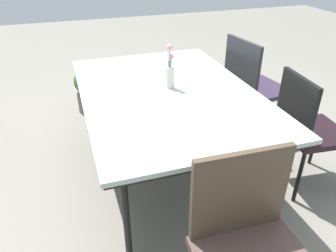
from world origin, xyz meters
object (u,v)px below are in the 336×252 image
Objects in this scene: dining_table at (168,96)px; flower_vase at (170,71)px; chair_end_left at (252,245)px; potted_plant at (89,89)px; chair_near_left at (307,126)px; chair_near_right at (252,83)px.

dining_table is 5.48× the size of flower_vase.
chair_end_left is 2.91× the size of flower_vase.
chair_end_left is 2.55m from potted_plant.
dining_table is 1.48m from potted_plant.
flower_vase is at bearing -110.85° from chair_near_left.
chair_near_left is at bearing -137.34° from chair_end_left.
dining_table is 3.48× the size of potted_plant.
potted_plant is at bearing -136.62° from chair_near_left.
chair_end_left reaches higher than dining_table.
chair_near_left is 2.87× the size of flower_vase.
chair_near_right is 1.93× the size of potted_plant.
flower_vase reaches higher than dining_table.
chair_near_left is at bearing -7.24° from chair_near_right.
chair_near_right is (0.37, -0.90, -0.17)m from dining_table.
chair_end_left is at bearing -43.88° from chair_near_left.
flower_vase is (1.21, -0.03, 0.35)m from chair_end_left.
flower_vase is (0.05, -0.03, 0.16)m from dining_table.
potted_plant is (1.29, 0.48, -0.61)m from flower_vase.
chair_near_right is 3.04× the size of flower_vase.
dining_table is at bearing -107.18° from chair_near_left.
chair_near_left reaches higher than dining_table.
chair_end_left is 1.26m from flower_vase.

